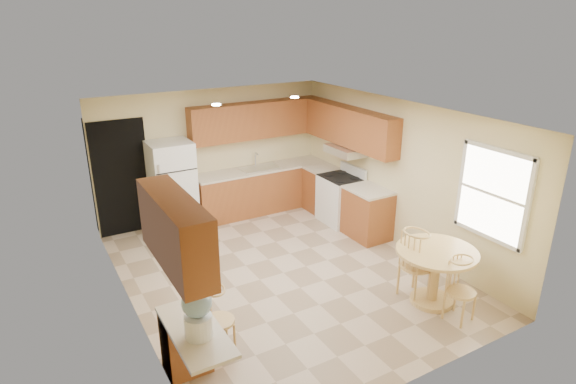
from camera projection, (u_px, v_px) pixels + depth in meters
floor at (283, 273)px, 7.50m from camera, size 5.50×5.50×0.00m
ceiling at (283, 114)px, 6.63m from camera, size 4.50×5.50×0.02m
wall_back at (213, 154)px, 9.30m from camera, size 4.50×0.02×2.50m
wall_front at (418, 284)px, 4.83m from camera, size 4.50×0.02×2.50m
wall_left at (127, 231)px, 6.01m from camera, size 0.02×5.50×2.50m
wall_right at (399, 174)px, 8.12m from camera, size 0.02×5.50×2.50m
doorway at (122, 178)px, 8.53m from camera, size 0.90×0.02×2.10m
base_cab_back at (262, 190)px, 9.75m from camera, size 2.75×0.60×0.87m
counter_back at (261, 169)px, 9.59m from camera, size 2.75×0.63×0.04m
base_cab_right_a at (322, 190)px, 9.77m from camera, size 0.60×0.59×0.87m
counter_right_a at (323, 168)px, 9.61m from camera, size 0.63×0.59×0.04m
base_cab_right_b at (367, 214)px, 8.59m from camera, size 0.60×0.80×0.87m
counter_right_b at (369, 190)px, 8.43m from camera, size 0.63×0.80×0.04m
upper_cab_back at (257, 120)px, 9.36m from camera, size 2.75×0.33×0.70m
upper_cab_right at (350, 127)px, 8.81m from camera, size 0.33×2.42×0.70m
upper_cab_left at (175, 231)px, 4.58m from camera, size 0.33×1.40×0.70m
sink at (260, 168)px, 9.57m from camera, size 0.78×0.44×0.01m
range_hood at (346, 150)px, 8.90m from camera, size 0.50×0.76×0.14m
desk_pedestal at (186, 342)px, 5.37m from camera, size 0.48×0.42×0.72m
desk_top at (195, 331)px, 4.92m from camera, size 0.50×1.20×0.04m
window at (493, 194)px, 6.52m from camera, size 0.06×1.12×1.30m
can_light_a at (216, 105)px, 7.37m from camera, size 0.14×0.14×0.02m
can_light_b at (295, 97)px, 8.03m from camera, size 0.14×0.14×0.02m
refrigerator at (173, 187)px, 8.71m from camera, size 0.74×0.72×1.69m
stove at (341, 199)px, 9.20m from camera, size 0.65×0.76×1.09m
dining_table at (435, 269)px, 6.56m from camera, size 1.09×1.09×0.81m
chair_table_a at (422, 260)px, 6.61m from camera, size 0.44×0.57×1.01m
chair_table_b at (467, 287)px, 6.12m from camera, size 0.38×0.39×0.87m
chair_desk at (221, 316)px, 5.56m from camera, size 0.37×0.48×0.85m
water_crock at (197, 312)px, 4.72m from camera, size 0.30×0.30×0.63m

